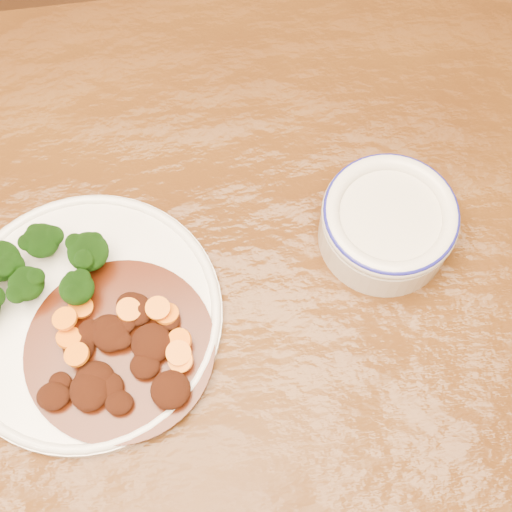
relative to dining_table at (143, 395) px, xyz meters
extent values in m
plane|color=#4B2612|center=(0.00, 0.00, -0.67)|extent=(4.00, 4.00, 0.00)
cube|color=#4E2B0D|center=(0.00, 0.00, 0.06)|extent=(1.53, 0.96, 0.04)
cylinder|color=white|center=(-0.04, 0.06, 0.09)|extent=(0.26, 0.26, 0.01)
torus|color=white|center=(-0.04, 0.06, 0.09)|extent=(0.25, 0.25, 0.01)
cylinder|color=#6C914B|center=(-0.07, 0.13, 0.10)|extent=(0.01, 0.01, 0.02)
ellipsoid|color=black|center=(-0.07, 0.13, 0.12)|extent=(0.03, 0.03, 0.03)
cylinder|color=#6C914B|center=(-0.09, 0.09, 0.10)|extent=(0.01, 0.01, 0.02)
ellipsoid|color=black|center=(-0.09, 0.09, 0.12)|extent=(0.03, 0.03, 0.03)
cylinder|color=#6C914B|center=(-0.03, 0.11, 0.10)|extent=(0.01, 0.01, 0.02)
ellipsoid|color=black|center=(-0.03, 0.11, 0.12)|extent=(0.04, 0.04, 0.03)
cylinder|color=#6C914B|center=(-0.11, 0.11, 0.10)|extent=(0.01, 0.01, 0.02)
cylinder|color=#6C914B|center=(-0.04, 0.08, 0.10)|extent=(0.01, 0.01, 0.02)
ellipsoid|color=black|center=(-0.04, 0.08, 0.12)|extent=(0.03, 0.03, 0.03)
cylinder|color=#421407|center=(-0.01, 0.02, 0.09)|extent=(0.17, 0.17, 0.00)
ellipsoid|color=black|center=(0.00, 0.04, 0.10)|extent=(0.02, 0.02, 0.01)
ellipsoid|color=black|center=(-0.06, 0.00, 0.10)|extent=(0.02, 0.02, 0.01)
ellipsoid|color=black|center=(-0.01, -0.01, 0.10)|extent=(0.02, 0.03, 0.01)
ellipsoid|color=black|center=(0.00, 0.06, 0.10)|extent=(0.02, 0.02, 0.01)
ellipsoid|color=black|center=(0.04, -0.02, 0.10)|extent=(0.04, 0.04, 0.02)
ellipsoid|color=black|center=(-0.06, -0.02, 0.10)|extent=(0.03, 0.03, 0.01)
ellipsoid|color=black|center=(-0.01, 0.03, 0.10)|extent=(0.03, 0.04, 0.02)
ellipsoid|color=black|center=(0.04, 0.04, 0.10)|extent=(0.02, 0.02, 0.01)
ellipsoid|color=black|center=(0.01, 0.06, 0.10)|extent=(0.03, 0.03, 0.01)
ellipsoid|color=black|center=(-0.01, -0.03, 0.10)|extent=(0.03, 0.02, 0.01)
ellipsoid|color=black|center=(0.02, 0.00, 0.10)|extent=(0.03, 0.03, 0.01)
ellipsoid|color=black|center=(-0.03, -0.02, 0.10)|extent=(0.03, 0.04, 0.02)
ellipsoid|color=black|center=(-0.04, 0.03, 0.10)|extent=(0.03, 0.03, 0.01)
ellipsoid|color=black|center=(0.03, -0.03, 0.10)|extent=(0.02, 0.02, 0.01)
ellipsoid|color=black|center=(-0.02, 0.04, 0.10)|extent=(0.03, 0.02, 0.01)
ellipsoid|color=black|center=(-0.03, 0.04, 0.10)|extent=(0.02, 0.02, 0.01)
ellipsoid|color=black|center=(0.00, 0.03, 0.10)|extent=(0.02, 0.02, 0.01)
ellipsoid|color=black|center=(-0.03, 0.00, 0.10)|extent=(0.03, 0.03, 0.02)
ellipsoid|color=black|center=(0.03, 0.03, 0.10)|extent=(0.02, 0.02, 0.01)
ellipsoid|color=black|center=(0.02, 0.02, 0.10)|extent=(0.04, 0.04, 0.02)
ellipsoid|color=black|center=(0.01, 0.05, 0.10)|extent=(0.03, 0.03, 0.01)
cylinder|color=orange|center=(0.00, 0.05, 0.11)|extent=(0.03, 0.03, 0.01)
cylinder|color=orange|center=(-0.04, 0.01, 0.11)|extent=(0.03, 0.03, 0.01)
cylinder|color=orange|center=(0.03, 0.05, 0.11)|extent=(0.03, 0.03, 0.01)
cylinder|color=orange|center=(0.05, 0.00, 0.11)|extent=(0.02, 0.03, 0.01)
cylinder|color=orange|center=(-0.04, 0.06, 0.10)|extent=(0.03, 0.02, 0.01)
cylinder|color=orange|center=(0.04, 0.05, 0.10)|extent=(0.02, 0.02, 0.01)
cylinder|color=orange|center=(-0.05, 0.05, 0.11)|extent=(0.03, 0.03, 0.01)
cylinder|color=orange|center=(-0.05, 0.03, 0.11)|extent=(0.03, 0.03, 0.01)
cylinder|color=orange|center=(0.05, 0.01, 0.11)|extent=(0.03, 0.03, 0.01)
cylinder|color=orange|center=(0.05, 0.02, 0.11)|extent=(0.03, 0.03, 0.01)
cylinder|color=silver|center=(0.25, 0.11, 0.10)|extent=(0.13, 0.13, 0.04)
cylinder|color=beige|center=(0.25, 0.11, 0.13)|extent=(0.10, 0.10, 0.01)
torus|color=silver|center=(0.25, 0.11, 0.13)|extent=(0.13, 0.13, 0.02)
torus|color=navy|center=(0.25, 0.11, 0.13)|extent=(0.13, 0.13, 0.01)
camera|label=1|loc=(0.10, -0.17, 0.72)|focal=50.00mm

